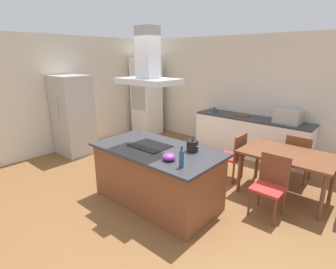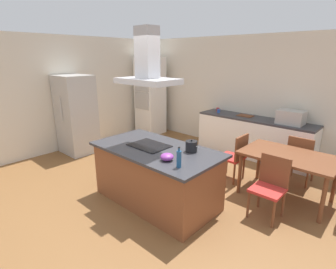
{
  "view_description": "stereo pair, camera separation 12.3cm",
  "coord_description": "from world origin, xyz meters",
  "views": [
    {
      "loc": [
        2.55,
        -2.68,
        2.24
      ],
      "look_at": [
        -0.12,
        0.4,
        1.0
      ],
      "focal_mm": 27.83,
      "sensor_mm": 36.0,
      "label": 1
    },
    {
      "loc": [
        2.65,
        -2.6,
        2.24
      ],
      "look_at": [
        -0.12,
        0.4,
        1.0
      ],
      "focal_mm": 27.83,
      "sensor_mm": 36.0,
      "label": 2
    }
  ],
  "objects": [
    {
      "name": "ground",
      "position": [
        0.0,
        1.5,
        0.0
      ],
      "size": [
        16.0,
        16.0,
        0.0
      ],
      "primitive_type": "plane",
      "color": "brown"
    },
    {
      "name": "chair_at_left_end",
      "position": [
        0.55,
        1.5,
        0.51
      ],
      "size": [
        0.42,
        0.42,
        0.89
      ],
      "color": "red",
      "rests_on": "ground"
    },
    {
      "name": "kitchen_island",
      "position": [
        0.0,
        0.0,
        0.45
      ],
      "size": [
        1.99,
        1.08,
        0.9
      ],
      "color": "brown",
      "rests_on": "ground"
    },
    {
      "name": "wall_oven_stack",
      "position": [
        -2.9,
        2.65,
        1.1
      ],
      "size": [
        0.7,
        0.66,
        2.2
      ],
      "color": "white",
      "rests_on": "ground"
    },
    {
      "name": "tea_kettle",
      "position": [
        0.49,
        0.25,
        0.98
      ],
      "size": [
        0.22,
        0.17,
        0.19
      ],
      "color": "black",
      "rests_on": "kitchen_island"
    },
    {
      "name": "mixing_bowl",
      "position": [
        0.45,
        -0.24,
        0.95
      ],
      "size": [
        0.18,
        0.18,
        0.1
      ],
      "primitive_type": "ellipsoid",
      "color": "purple",
      "rests_on": "kitchen_island"
    },
    {
      "name": "coffee_mug_blue",
      "position": [
        -0.67,
        2.83,
        0.95
      ],
      "size": [
        0.08,
        0.08,
        0.09
      ],
      "primitive_type": "cylinder",
      "color": "#2D56B2",
      "rests_on": "back_counter"
    },
    {
      "name": "cutting_board",
      "position": [
        -0.02,
        2.93,
        0.91
      ],
      "size": [
        0.34,
        0.24,
        0.02
      ],
      "primitive_type": "cube",
      "color": "brown",
      "rests_on": "back_counter"
    },
    {
      "name": "dining_table",
      "position": [
        1.46,
        1.5,
        0.67
      ],
      "size": [
        1.4,
        0.9,
        0.75
      ],
      "color": "brown",
      "rests_on": "ground"
    },
    {
      "name": "range_hood",
      "position": [
        -0.15,
        0.0,
        2.1
      ],
      "size": [
        0.9,
        0.55,
        0.78
      ],
      "color": "#ADADB2"
    },
    {
      "name": "refrigerator",
      "position": [
        -2.98,
        0.33,
        0.91
      ],
      "size": [
        0.8,
        0.73,
        1.82
      ],
      "color": "#B2AFAA",
      "rests_on": "ground"
    },
    {
      "name": "chair_facing_island",
      "position": [
        1.46,
        0.84,
        0.51
      ],
      "size": [
        0.42,
        0.42,
        0.89
      ],
      "color": "red",
      "rests_on": "ground"
    },
    {
      "name": "wall_back",
      "position": [
        0.0,
        3.25,
        1.35
      ],
      "size": [
        7.2,
        0.1,
        2.7
      ],
      "primitive_type": "cube",
      "color": "beige",
      "rests_on": "ground"
    },
    {
      "name": "countertop_microwave",
      "position": [
        0.99,
        2.88,
        1.04
      ],
      "size": [
        0.5,
        0.38,
        0.28
      ],
      "primitive_type": "cube",
      "color": "#B2AFAA",
      "rests_on": "back_counter"
    },
    {
      "name": "coffee_mug_red",
      "position": [
        -0.78,
        2.96,
        0.95
      ],
      "size": [
        0.08,
        0.08,
        0.09
      ],
      "primitive_type": "cylinder",
      "color": "red",
      "rests_on": "back_counter"
    },
    {
      "name": "chair_facing_back_wall",
      "position": [
        1.46,
        2.17,
        0.51
      ],
      "size": [
        0.42,
        0.42,
        0.89
      ],
      "color": "red",
      "rests_on": "ground"
    },
    {
      "name": "cooktop",
      "position": [
        -0.15,
        0.0,
        0.91
      ],
      "size": [
        0.6,
        0.44,
        0.01
      ],
      "primitive_type": "cube",
      "color": "black",
      "rests_on": "kitchen_island"
    },
    {
      "name": "back_counter",
      "position": [
        0.24,
        2.88,
        0.45
      ],
      "size": [
        2.59,
        0.62,
        0.9
      ],
      "color": "white",
      "rests_on": "ground"
    },
    {
      "name": "wall_left",
      "position": [
        -3.45,
        1.0,
        1.35
      ],
      "size": [
        0.1,
        8.8,
        2.7
      ],
      "primitive_type": "cube",
      "color": "beige",
      "rests_on": "ground"
    },
    {
      "name": "olive_oil_bottle",
      "position": [
        0.71,
        -0.3,
        1.01
      ],
      "size": [
        0.06,
        0.06,
        0.27
      ],
      "color": "navy",
      "rests_on": "kitchen_island"
    }
  ]
}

